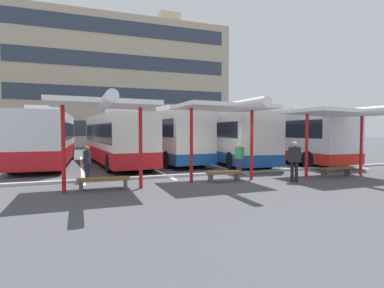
{
  "coord_description": "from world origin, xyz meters",
  "views": [
    {
      "loc": [
        -5.96,
        -12.88,
        2.22
      ],
      "look_at": [
        -0.12,
        2.88,
        1.45
      ],
      "focal_mm": 28.72,
      "sensor_mm": 36.0,
      "label": 1
    }
  ],
  "objects_px": {
    "waiting_shelter_0": "(104,106)",
    "waiting_passenger_0": "(87,161)",
    "coach_bus_1": "(116,140)",
    "bench_1": "(224,174)",
    "waiting_shelter_1": "(226,109)",
    "waiting_passenger_2": "(294,158)",
    "bench_0": "(104,181)",
    "bench_2": "(337,170)",
    "coach_bus_2": "(166,136)",
    "waiting_shelter_2": "(340,114)",
    "coach_bus_0": "(47,139)",
    "coach_bus_4": "(278,136)",
    "waiting_passenger_1": "(239,157)",
    "coach_bus_3": "(224,138)"
  },
  "relations": [
    {
      "from": "waiting_shelter_1",
      "to": "coach_bus_1",
      "type": "bearing_deg",
      "value": 113.65
    },
    {
      "from": "waiting_shelter_0",
      "to": "waiting_shelter_2",
      "type": "distance_m",
      "value": 10.6
    },
    {
      "from": "waiting_shelter_2",
      "to": "waiting_passenger_2",
      "type": "height_order",
      "value": "waiting_shelter_2"
    },
    {
      "from": "coach_bus_2",
      "to": "waiting_passenger_0",
      "type": "bearing_deg",
      "value": -128.4
    },
    {
      "from": "coach_bus_4",
      "to": "waiting_shelter_2",
      "type": "relative_size",
      "value": 2.41
    },
    {
      "from": "waiting_shelter_1",
      "to": "waiting_passenger_0",
      "type": "distance_m",
      "value": 6.32
    },
    {
      "from": "coach_bus_1",
      "to": "coach_bus_3",
      "type": "relative_size",
      "value": 0.89
    },
    {
      "from": "waiting_shelter_1",
      "to": "waiting_passenger_2",
      "type": "distance_m",
      "value": 3.61
    },
    {
      "from": "coach_bus_1",
      "to": "coach_bus_3",
      "type": "bearing_deg",
      "value": -5.16
    },
    {
      "from": "waiting_passenger_2",
      "to": "bench_1",
      "type": "bearing_deg",
      "value": 156.86
    },
    {
      "from": "bench_0",
      "to": "waiting_shelter_2",
      "type": "height_order",
      "value": "waiting_shelter_2"
    },
    {
      "from": "bench_0",
      "to": "waiting_shelter_1",
      "type": "bearing_deg",
      "value": -0.67
    },
    {
      "from": "waiting_shelter_1",
      "to": "waiting_passenger_0",
      "type": "xyz_separation_m",
      "value": [
        -5.51,
        2.14,
        -2.24
      ]
    },
    {
      "from": "coach_bus_0",
      "to": "coach_bus_4",
      "type": "bearing_deg",
      "value": -7.75
    },
    {
      "from": "bench_0",
      "to": "bench_2",
      "type": "relative_size",
      "value": 1.0
    },
    {
      "from": "coach_bus_2",
      "to": "waiting_passenger_2",
      "type": "bearing_deg",
      "value": -73.48
    },
    {
      "from": "waiting_shelter_0",
      "to": "bench_1",
      "type": "relative_size",
      "value": 3.12
    },
    {
      "from": "bench_2",
      "to": "waiting_passenger_0",
      "type": "bearing_deg",
      "value": 166.47
    },
    {
      "from": "waiting_shelter_0",
      "to": "waiting_shelter_1",
      "type": "bearing_deg",
      "value": 4.68
    },
    {
      "from": "coach_bus_4",
      "to": "bench_2",
      "type": "relative_size",
      "value": 6.53
    },
    {
      "from": "coach_bus_1",
      "to": "coach_bus_4",
      "type": "xyz_separation_m",
      "value": [
        11.53,
        -0.97,
        0.15
      ]
    },
    {
      "from": "waiting_shelter_2",
      "to": "waiting_passenger_0",
      "type": "distance_m",
      "value": 11.65
    },
    {
      "from": "coach_bus_2",
      "to": "waiting_shelter_0",
      "type": "relative_size",
      "value": 2.12
    },
    {
      "from": "coach_bus_0",
      "to": "coach_bus_3",
      "type": "distance_m",
      "value": 11.54
    },
    {
      "from": "bench_2",
      "to": "bench_1",
      "type": "bearing_deg",
      "value": 173.19
    },
    {
      "from": "coach_bus_2",
      "to": "bench_2",
      "type": "xyz_separation_m",
      "value": [
        5.78,
        -9.39,
        -1.43
      ]
    },
    {
      "from": "coach_bus_1",
      "to": "waiting_passenger_0",
      "type": "distance_m",
      "value": 6.41
    },
    {
      "from": "coach_bus_0",
      "to": "waiting_passenger_0",
      "type": "distance_m",
      "value": 7.6
    },
    {
      "from": "waiting_shelter_1",
      "to": "waiting_passenger_2",
      "type": "xyz_separation_m",
      "value": [
        2.74,
        -1.04,
        -2.11
      ]
    },
    {
      "from": "bench_0",
      "to": "bench_1",
      "type": "distance_m",
      "value": 5.0
    },
    {
      "from": "waiting_passenger_1",
      "to": "bench_1",
      "type": "bearing_deg",
      "value": -134.69
    },
    {
      "from": "coach_bus_1",
      "to": "waiting_shelter_1",
      "type": "height_order",
      "value": "coach_bus_1"
    },
    {
      "from": "coach_bus_4",
      "to": "bench_1",
      "type": "relative_size",
      "value": 8.04
    },
    {
      "from": "coach_bus_4",
      "to": "waiting_shelter_2",
      "type": "distance_m",
      "value": 8.36
    },
    {
      "from": "waiting_shelter_1",
      "to": "waiting_passenger_2",
      "type": "relative_size",
      "value": 2.81
    },
    {
      "from": "waiting_shelter_0",
      "to": "waiting_passenger_0",
      "type": "distance_m",
      "value": 3.4
    },
    {
      "from": "coach_bus_1",
      "to": "waiting_shelter_1",
      "type": "xyz_separation_m",
      "value": [
        3.6,
        -8.21,
        1.52
      ]
    },
    {
      "from": "waiting_shelter_2",
      "to": "waiting_passenger_2",
      "type": "distance_m",
      "value": 3.48
    },
    {
      "from": "coach_bus_0",
      "to": "waiting_passenger_2",
      "type": "bearing_deg",
      "value": -44.91
    },
    {
      "from": "waiting_shelter_2",
      "to": "waiting_passenger_0",
      "type": "xyz_separation_m",
      "value": [
        -11.1,
        2.83,
        -2.09
      ]
    },
    {
      "from": "coach_bus_1",
      "to": "waiting_shelter_2",
      "type": "xyz_separation_m",
      "value": [
        9.18,
        -8.9,
        1.37
      ]
    },
    {
      "from": "waiting_shelter_1",
      "to": "bench_0",
      "type": "bearing_deg",
      "value": 179.33
    },
    {
      "from": "waiting_shelter_0",
      "to": "waiting_shelter_1",
      "type": "height_order",
      "value": "waiting_shelter_1"
    },
    {
      "from": "coach_bus_1",
      "to": "waiting_passenger_1",
      "type": "height_order",
      "value": "coach_bus_1"
    },
    {
      "from": "coach_bus_0",
      "to": "coach_bus_4",
      "type": "relative_size",
      "value": 0.85
    },
    {
      "from": "waiting_shelter_2",
      "to": "waiting_passenger_0",
      "type": "bearing_deg",
      "value": 165.71
    },
    {
      "from": "waiting_shelter_1",
      "to": "waiting_passenger_2",
      "type": "bearing_deg",
      "value": -20.72
    },
    {
      "from": "coach_bus_1",
      "to": "bench_1",
      "type": "height_order",
      "value": "coach_bus_1"
    },
    {
      "from": "coach_bus_4",
      "to": "waiting_passenger_1",
      "type": "bearing_deg",
      "value": -139.11
    },
    {
      "from": "coach_bus_0",
      "to": "waiting_passenger_0",
      "type": "xyz_separation_m",
      "value": [
        2.19,
        -7.24,
        -0.75
      ]
    }
  ]
}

